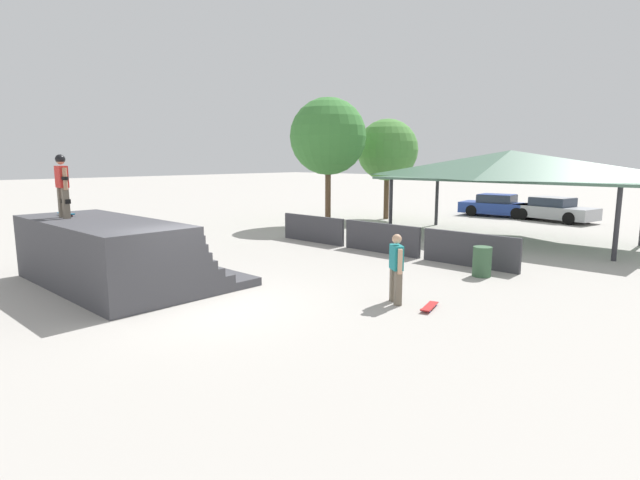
{
  "coord_description": "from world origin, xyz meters",
  "views": [
    {
      "loc": [
        9.4,
        -6.12,
        3.3
      ],
      "look_at": [
        -0.42,
        4.32,
        0.95
      ],
      "focal_mm": 28.0,
      "sensor_mm": 36.0,
      "label": 1
    }
  ],
  "objects_px": {
    "skater_on_deck": "(62,182)",
    "bystander_walking": "(396,265)",
    "trash_bin": "(482,262)",
    "skateboard_on_deck": "(66,214)",
    "tree_beside_pavilion": "(387,150)",
    "skateboard_on_ground": "(429,307)",
    "parked_car_blue": "(498,206)",
    "tree_far_back": "(328,137)",
    "parked_car_silver": "(553,210)"
  },
  "relations": [
    {
      "from": "skateboard_on_deck",
      "to": "tree_beside_pavilion",
      "type": "bearing_deg",
      "value": 96.53
    },
    {
      "from": "skater_on_deck",
      "to": "bystander_walking",
      "type": "relative_size",
      "value": 1.04
    },
    {
      "from": "tree_far_back",
      "to": "parked_car_blue",
      "type": "relative_size",
      "value": 1.44
    },
    {
      "from": "skateboard_on_ground",
      "to": "parked_car_blue",
      "type": "distance_m",
      "value": 19.67
    },
    {
      "from": "trash_bin",
      "to": "skateboard_on_ground",
      "type": "bearing_deg",
      "value": -81.26
    },
    {
      "from": "tree_beside_pavilion",
      "to": "parked_car_blue",
      "type": "bearing_deg",
      "value": 53.21
    },
    {
      "from": "skateboard_on_ground",
      "to": "trash_bin",
      "type": "relative_size",
      "value": 1.02
    },
    {
      "from": "tree_beside_pavilion",
      "to": "parked_car_silver",
      "type": "bearing_deg",
      "value": 36.42
    },
    {
      "from": "bystander_walking",
      "to": "skateboard_on_ground",
      "type": "xyz_separation_m",
      "value": [
        0.83,
        0.1,
        -0.84
      ]
    },
    {
      "from": "parked_car_silver",
      "to": "parked_car_blue",
      "type": "bearing_deg",
      "value": -171.19
    },
    {
      "from": "skater_on_deck",
      "to": "skateboard_on_ground",
      "type": "bearing_deg",
      "value": 30.92
    },
    {
      "from": "skater_on_deck",
      "to": "tree_beside_pavilion",
      "type": "xyz_separation_m",
      "value": [
        -2.18,
        17.58,
        1.06
      ]
    },
    {
      "from": "skater_on_deck",
      "to": "parked_car_blue",
      "type": "bearing_deg",
      "value": 88.65
    },
    {
      "from": "skateboard_on_deck",
      "to": "skateboard_on_ground",
      "type": "bearing_deg",
      "value": 26.26
    },
    {
      "from": "skateboard_on_deck",
      "to": "parked_car_blue",
      "type": "relative_size",
      "value": 0.19
    },
    {
      "from": "bystander_walking",
      "to": "trash_bin",
      "type": "xyz_separation_m",
      "value": [
        0.25,
        3.87,
        -0.47
      ]
    },
    {
      "from": "skater_on_deck",
      "to": "skateboard_on_deck",
      "type": "height_order",
      "value": "skater_on_deck"
    },
    {
      "from": "bystander_walking",
      "to": "tree_beside_pavilion",
      "type": "distance_m",
      "value": 16.73
    },
    {
      "from": "skateboard_on_ground",
      "to": "tree_far_back",
      "type": "xyz_separation_m",
      "value": [
        -11.13,
        8.87,
        4.29
      ]
    },
    {
      "from": "skateboard_on_deck",
      "to": "trash_bin",
      "type": "xyz_separation_m",
      "value": [
        8.39,
        8.0,
        -1.37
      ]
    },
    {
      "from": "skateboard_on_ground",
      "to": "trash_bin",
      "type": "bearing_deg",
      "value": 172.68
    },
    {
      "from": "skateboard_on_deck",
      "to": "tree_beside_pavilion",
      "type": "distance_m",
      "value": 17.56
    },
    {
      "from": "tree_beside_pavilion",
      "to": "parked_car_silver",
      "type": "relative_size",
      "value": 1.22
    },
    {
      "from": "tree_beside_pavilion",
      "to": "parked_car_silver",
      "type": "xyz_separation_m",
      "value": [
        7.12,
        5.25,
        -3.15
      ]
    },
    {
      "from": "tree_far_back",
      "to": "trash_bin",
      "type": "height_order",
      "value": "tree_far_back"
    },
    {
      "from": "bystander_walking",
      "to": "tree_beside_pavilion",
      "type": "xyz_separation_m",
      "value": [
        -9.83,
        13.24,
        2.86
      ]
    },
    {
      "from": "skateboard_on_ground",
      "to": "tree_beside_pavilion",
      "type": "xyz_separation_m",
      "value": [
        -10.66,
        13.13,
        3.69
      ]
    },
    {
      "from": "skateboard_on_ground",
      "to": "trash_bin",
      "type": "xyz_separation_m",
      "value": [
        -0.58,
        3.77,
        0.37
      ]
    },
    {
      "from": "tree_beside_pavilion",
      "to": "parked_car_blue",
      "type": "xyz_separation_m",
      "value": [
        4.02,
        5.37,
        -3.15
      ]
    },
    {
      "from": "tree_beside_pavilion",
      "to": "tree_far_back",
      "type": "height_order",
      "value": "tree_far_back"
    },
    {
      "from": "skater_on_deck",
      "to": "parked_car_silver",
      "type": "bearing_deg",
      "value": 81.03
    },
    {
      "from": "bystander_walking",
      "to": "tree_beside_pavilion",
      "type": "height_order",
      "value": "tree_beside_pavilion"
    },
    {
      "from": "tree_beside_pavilion",
      "to": "tree_far_back",
      "type": "bearing_deg",
      "value": -96.33
    },
    {
      "from": "skater_on_deck",
      "to": "skateboard_on_deck",
      "type": "xyz_separation_m",
      "value": [
        -0.49,
        0.21,
        -0.9
      ]
    },
    {
      "from": "bystander_walking",
      "to": "parked_car_silver",
      "type": "height_order",
      "value": "bystander_walking"
    },
    {
      "from": "bystander_walking",
      "to": "trash_bin",
      "type": "bearing_deg",
      "value": -55.91
    },
    {
      "from": "skateboard_on_ground",
      "to": "parked_car_silver",
      "type": "xyz_separation_m",
      "value": [
        -3.54,
        18.38,
        0.54
      ]
    },
    {
      "from": "parked_car_blue",
      "to": "parked_car_silver",
      "type": "bearing_deg",
      "value": -8.37
    },
    {
      "from": "tree_far_back",
      "to": "parked_car_silver",
      "type": "distance_m",
      "value": 12.73
    },
    {
      "from": "tree_far_back",
      "to": "bystander_walking",
      "type": "bearing_deg",
      "value": -41.07
    },
    {
      "from": "skateboard_on_ground",
      "to": "tree_far_back",
      "type": "height_order",
      "value": "tree_far_back"
    },
    {
      "from": "bystander_walking",
      "to": "parked_car_silver",
      "type": "distance_m",
      "value": 18.69
    },
    {
      "from": "skateboard_on_deck",
      "to": "parked_car_silver",
      "type": "bearing_deg",
      "value": 77.48
    },
    {
      "from": "skater_on_deck",
      "to": "tree_beside_pavilion",
      "type": "height_order",
      "value": "tree_beside_pavilion"
    },
    {
      "from": "skater_on_deck",
      "to": "bystander_walking",
      "type": "xyz_separation_m",
      "value": [
        7.65,
        4.34,
        -1.8
      ]
    },
    {
      "from": "skateboard_on_ground",
      "to": "skateboard_on_deck",
      "type": "bearing_deg",
      "value": -80.78
    },
    {
      "from": "tree_beside_pavilion",
      "to": "tree_far_back",
      "type": "distance_m",
      "value": 4.33
    },
    {
      "from": "trash_bin",
      "to": "parked_car_blue",
      "type": "height_order",
      "value": "parked_car_blue"
    },
    {
      "from": "skateboard_on_deck",
      "to": "skater_on_deck",
      "type": "bearing_deg",
      "value": -22.66
    },
    {
      "from": "bystander_walking",
      "to": "trash_bin",
      "type": "height_order",
      "value": "bystander_walking"
    }
  ]
}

